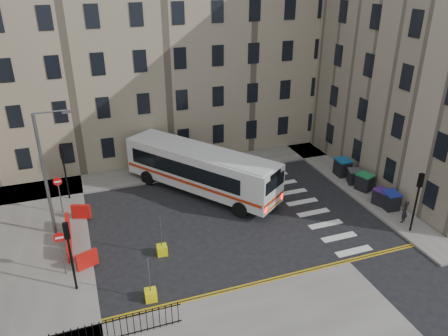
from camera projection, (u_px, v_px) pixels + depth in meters
ground at (254, 214)px, 30.35m from camera, size 120.00×120.00×0.00m
pavement_north at (145, 175)px, 35.80m from camera, size 36.00×3.20×0.15m
pavement_east at (334, 171)px, 36.48m from camera, size 2.40×26.00×0.15m
pavement_west at (39, 245)px, 26.88m from camera, size 6.00×22.00×0.15m
terrace_north at (112, 55)px, 37.73m from camera, size 38.30×10.80×17.20m
corner_east at (443, 45)px, 36.32m from camera, size 17.80×24.30×19.20m
traffic_light_east at (418, 194)px, 27.08m from camera, size 0.28×0.22×4.10m
traffic_light_nw at (64, 164)px, 30.99m from camera, size 0.28×0.22×4.10m
traffic_light_sw at (69, 246)px, 22.05m from camera, size 0.28×0.22×4.10m
streetlamp at (44, 174)px, 26.22m from camera, size 0.50×0.22×8.14m
no_entry_north at (59, 188)px, 29.47m from camera, size 0.60×0.08×3.00m
no_entry_south at (61, 245)px, 23.51m from camera, size 0.60×0.08×3.00m
roadworks_barriers at (75, 235)px, 26.87m from camera, size 1.66×6.26×1.00m
iron_railings at (97, 334)px, 19.61m from camera, size 7.80×0.04×1.20m
bus at (201, 168)px, 32.54m from camera, size 9.59×11.81×3.41m
wheelie_bin_a at (391, 200)px, 30.53m from camera, size 1.08×1.21×1.26m
wheelie_bin_b at (381, 197)px, 31.09m from camera, size 1.23×1.32×1.18m
wheelie_bin_c at (364, 182)px, 33.09m from camera, size 1.36×1.45×1.29m
wheelie_bin_d at (354, 176)px, 34.08m from camera, size 1.23×1.31×1.15m
wheelie_bin_e at (342, 167)px, 35.37m from camera, size 1.14×1.29×1.38m
pedestrian at (404, 212)px, 28.84m from camera, size 0.69×0.61×1.59m
bollard_yellow at (162, 250)px, 26.07m from camera, size 0.63×0.63×0.60m
bollard_chevron at (151, 295)px, 22.54m from camera, size 0.64×0.64×0.60m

